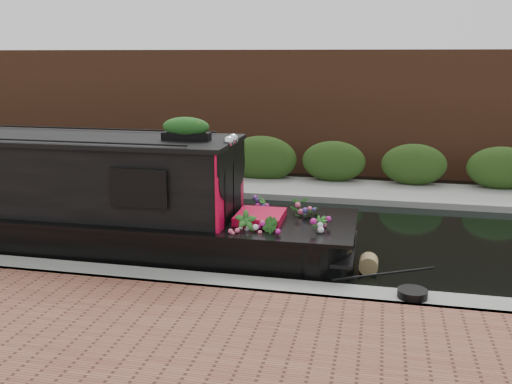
# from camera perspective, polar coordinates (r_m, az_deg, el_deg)

# --- Properties ---
(ground) EXTENTS (80.00, 80.00, 0.00)m
(ground) POSITION_cam_1_polar(r_m,az_deg,el_deg) (12.79, -3.85, -3.95)
(ground) COLOR black
(ground) RESTS_ON ground
(near_bank_coping) EXTENTS (40.00, 0.60, 0.50)m
(near_bank_coping) POSITION_cam_1_polar(r_m,az_deg,el_deg) (9.86, -9.30, -9.57)
(near_bank_coping) COLOR gray
(near_bank_coping) RESTS_ON ground
(far_bank_path) EXTENTS (40.00, 2.40, 0.34)m
(far_bank_path) POSITION_cam_1_polar(r_m,az_deg,el_deg) (16.72, 0.18, 0.28)
(far_bank_path) COLOR gray
(far_bank_path) RESTS_ON ground
(far_hedge) EXTENTS (40.00, 1.10, 2.80)m
(far_hedge) POSITION_cam_1_polar(r_m,az_deg,el_deg) (17.57, 0.81, 0.94)
(far_hedge) COLOR #254115
(far_hedge) RESTS_ON ground
(far_brick_wall) EXTENTS (40.00, 1.00, 8.00)m
(far_brick_wall) POSITION_cam_1_polar(r_m,az_deg,el_deg) (19.59, 2.05, 2.26)
(far_brick_wall) COLOR brown
(far_brick_wall) RESTS_ON ground
(narrowboat) EXTENTS (12.75, 2.35, 2.98)m
(narrowboat) POSITION_cam_1_polar(r_m,az_deg,el_deg) (12.49, -22.23, -1.15)
(narrowboat) COLOR black
(narrowboat) RESTS_ON ground
(rope_fender) EXTENTS (0.34, 0.37, 0.34)m
(rope_fender) POSITION_cam_1_polar(r_m,az_deg,el_deg) (10.56, 11.19, -7.08)
(rope_fender) COLOR olive
(rope_fender) RESTS_ON ground
(coiled_mooring_rope) EXTENTS (0.46, 0.46, 0.12)m
(coiled_mooring_rope) POSITION_cam_1_polar(r_m,az_deg,el_deg) (9.12, 15.38, -9.76)
(coiled_mooring_rope) COLOR black
(coiled_mooring_rope) RESTS_ON near_bank_coping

